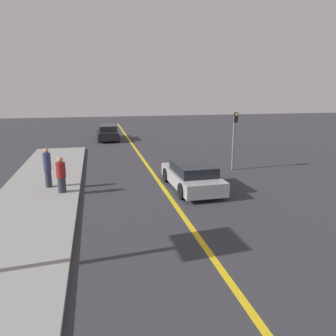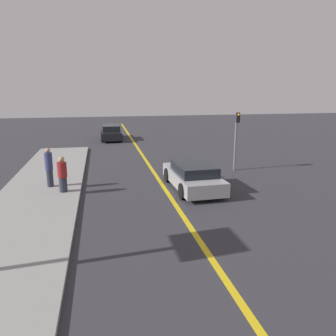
{
  "view_description": "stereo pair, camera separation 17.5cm",
  "coord_description": "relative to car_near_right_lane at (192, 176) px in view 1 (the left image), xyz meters",
  "views": [
    {
      "loc": [
        -3.02,
        3.11,
        4.59
      ],
      "look_at": [
        -0.49,
        14.48,
        1.76
      ],
      "focal_mm": 35.0,
      "sensor_mm": 36.0,
      "label": 1
    },
    {
      "loc": [
        -2.85,
        3.08,
        4.59
      ],
      "look_at": [
        -0.49,
        14.48,
        1.76
      ],
      "focal_mm": 35.0,
      "sensor_mm": 36.0,
      "label": 2
    }
  ],
  "objects": [
    {
      "name": "pedestrian_mid_group",
      "position": [
        -6.54,
        1.28,
        0.44
      ],
      "size": [
        0.34,
        0.34,
        1.83
      ],
      "color": "#282D3D",
      "rests_on": "sidewalk_left"
    },
    {
      "name": "car_ahead_center",
      "position": [
        -3.16,
        16.37,
        0.05
      ],
      "size": [
        1.87,
        4.75,
        1.37
      ],
      "rotation": [
        0.0,
        0.0,
        -0.0
      ],
      "color": "black",
      "rests_on": "ground_plane"
    },
    {
      "name": "car_near_right_lane",
      "position": [
        0.0,
        0.0,
        0.0
      ],
      "size": [
        2.07,
        4.52,
        1.25
      ],
      "rotation": [
        0.0,
        0.0,
        0.03
      ],
      "color": "#9E9EA3",
      "rests_on": "ground_plane"
    },
    {
      "name": "traffic_light",
      "position": [
        3.36,
        2.98,
        1.46
      ],
      "size": [
        0.18,
        0.4,
        3.31
      ],
      "color": "slate",
      "rests_on": "ground_plane"
    },
    {
      "name": "pedestrian_near_curb",
      "position": [
        -5.86,
        0.33,
        0.31
      ],
      "size": [
        0.41,
        0.41,
        1.6
      ],
      "color": "#282D3D",
      "rests_on": "sidewalk_left"
    },
    {
      "name": "sidewalk_left",
      "position": [
        -6.9,
        -2.7,
        -0.55
      ],
      "size": [
        3.52,
        29.2,
        0.14
      ],
      "color": "gray",
      "rests_on": "ground_plane"
    },
    {
      "name": "road_center_line",
      "position": [
        -1.29,
        0.7,
        -0.62
      ],
      "size": [
        0.2,
        60.0,
        0.01
      ],
      "color": "gold",
      "rests_on": "ground_plane"
    }
  ]
}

